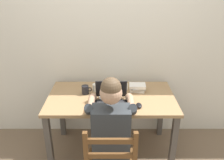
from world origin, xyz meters
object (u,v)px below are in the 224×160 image
Objects in this scene: coffee_mug_white at (97,88)px; coffee_mug_dark at (86,90)px; computer_mouse at (140,105)px; seated_person at (112,127)px; desk at (112,104)px; laptop at (112,99)px; book_stack_main at (138,88)px.

coffee_mug_white is 0.14m from coffee_mug_dark.
computer_mouse is 0.82× the size of coffee_mug_white.
seated_person is 0.61m from coffee_mug_dark.
seated_person is at bearing -90.36° from desk.
laptop reaches higher than computer_mouse.
coffee_mug_dark reaches higher than computer_mouse.
book_stack_main is at bearing 23.93° from desk.
coffee_mug_dark is (-0.12, -0.07, 0.01)m from coffee_mug_white.
laptop is at bearing 165.09° from computer_mouse.
coffee_mug_dark is at bearing 153.04° from computer_mouse.
book_stack_main is at bearing 63.00° from seated_person.
desk is at bearing -156.07° from book_stack_main.
coffee_mug_white reaches higher than desk.
coffee_mug_dark reaches higher than book_stack_main.
book_stack_main is at bearing 87.03° from computer_mouse.
computer_mouse is 0.58m from coffee_mug_white.
coffee_mug_dark is at bearing -173.16° from book_stack_main.
desk is 7.31× the size of book_stack_main.
coffee_mug_white is (-0.17, 0.59, 0.13)m from seated_person.
desk is at bearing 141.05° from computer_mouse.
seated_person is at bearing -140.52° from computer_mouse.
computer_mouse is 0.87× the size of coffee_mug_dark.
seated_person is 0.34m from laptop.
laptop reaches higher than book_stack_main.
computer_mouse is at bearing -38.33° from coffee_mug_white.
coffee_mug_dark is (-0.29, 0.53, 0.13)m from seated_person.
coffee_mug_dark reaches higher than desk.
desk is 0.22m from laptop.
seated_person is 0.63m from coffee_mug_white.
computer_mouse is at bearing -38.95° from desk.
coffee_mug_dark is (-0.29, 0.22, -0.00)m from laptop.
desk is 0.26m from coffee_mug_white.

